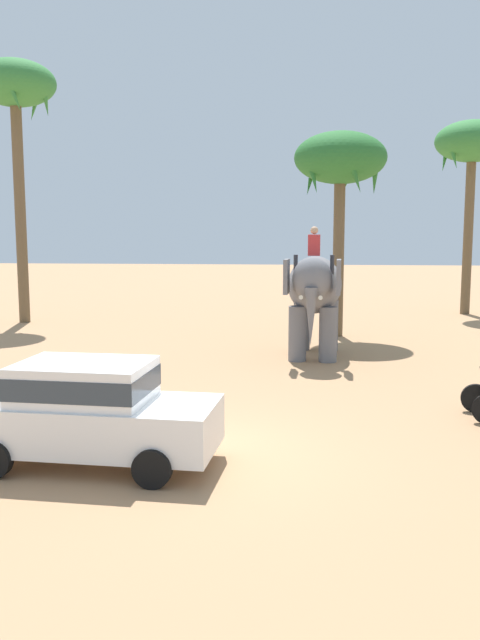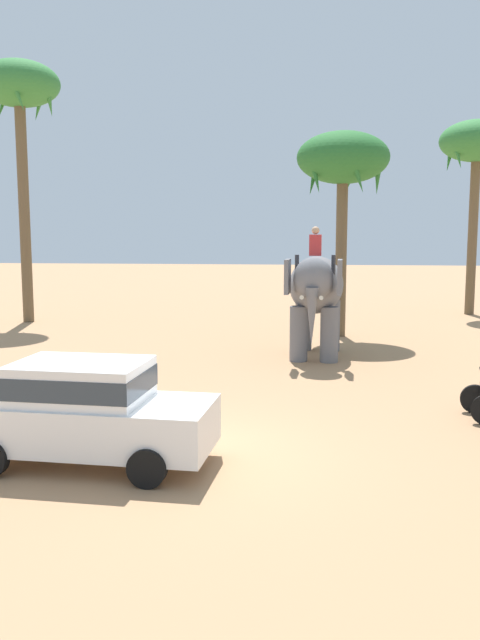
{
  "view_description": "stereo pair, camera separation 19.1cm",
  "coord_description": "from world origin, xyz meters",
  "px_view_note": "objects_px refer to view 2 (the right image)",
  "views": [
    {
      "loc": [
        2.0,
        -11.1,
        3.85
      ],
      "look_at": [
        0.52,
        5.33,
        1.6
      ],
      "focal_mm": 38.12,
      "sensor_mm": 36.0,
      "label": 1
    },
    {
      "loc": [
        2.19,
        -11.08,
        3.85
      ],
      "look_at": [
        0.52,
        5.33,
        1.6
      ],
      "focal_mm": 38.12,
      "sensor_mm": 36.0,
      "label": 2
    }
  ],
  "objects_px": {
    "car_sedan_foreground": "(85,408)",
    "elephant_with_mahout": "(316,291)",
    "palm_tree_near_hut": "(19,94)",
    "palm_tree_left_of_road": "(477,147)",
    "palm_tree_behind_elephant": "(343,163)"
  },
  "relations": [
    {
      "from": "elephant_with_mahout",
      "to": "palm_tree_near_hut",
      "type": "distance_m",
      "value": 15.1
    },
    {
      "from": "palm_tree_near_hut",
      "to": "car_sedan_foreground",
      "type": "bearing_deg",
      "value": -64.15
    },
    {
      "from": "palm_tree_behind_elephant",
      "to": "car_sedan_foreground",
      "type": "bearing_deg",
      "value": -108.96
    },
    {
      "from": "elephant_with_mahout",
      "to": "palm_tree_behind_elephant",
      "type": "xyz_separation_m",
      "value": [
        0.91,
        4.07,
        4.08
      ]
    },
    {
      "from": "car_sedan_foreground",
      "to": "palm_tree_near_hut",
      "type": "height_order",
      "value": "palm_tree_near_hut"
    },
    {
      "from": "palm_tree_behind_elephant",
      "to": "palm_tree_left_of_road",
      "type": "distance_m",
      "value": 9.19
    },
    {
      "from": "car_sedan_foreground",
      "to": "elephant_with_mahout",
      "type": "distance_m",
      "value": 10.46
    },
    {
      "from": "car_sedan_foreground",
      "to": "palm_tree_behind_elephant",
      "type": "bearing_deg",
      "value": 71.04
    },
    {
      "from": "car_sedan_foreground",
      "to": "palm_tree_near_hut",
      "type": "distance_m",
      "value": 19.74
    },
    {
      "from": "palm_tree_behind_elephant",
      "to": "palm_tree_near_hut",
      "type": "relative_size",
      "value": 0.69
    },
    {
      "from": "elephant_with_mahout",
      "to": "palm_tree_left_of_road",
      "type": "height_order",
      "value": "palm_tree_left_of_road"
    },
    {
      "from": "elephant_with_mahout",
      "to": "palm_tree_left_of_road",
      "type": "xyz_separation_m",
      "value": [
        6.95,
        10.88,
        5.32
      ]
    },
    {
      "from": "car_sedan_foreground",
      "to": "elephant_with_mahout",
      "type": "xyz_separation_m",
      "value": [
        3.82,
        9.68,
        1.06
      ]
    },
    {
      "from": "palm_tree_behind_elephant",
      "to": "elephant_with_mahout",
      "type": "bearing_deg",
      "value": -102.57
    },
    {
      "from": "elephant_with_mahout",
      "to": "palm_tree_left_of_road",
      "type": "bearing_deg",
      "value": 57.44
    }
  ]
}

